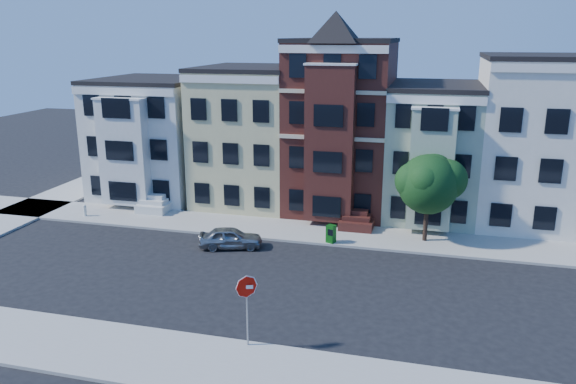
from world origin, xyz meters
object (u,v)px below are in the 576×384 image
(parked_car, at_px, (231,238))
(newspaper_box, at_px, (331,234))
(street_tree, at_px, (428,188))
(stop_sign, at_px, (247,306))
(fire_hydrant, at_px, (85,211))

(parked_car, distance_m, newspaper_box, 6.16)
(parked_car, height_order, newspaper_box, parked_car)
(street_tree, bearing_deg, stop_sign, -115.26)
(street_tree, xyz_separation_m, stop_sign, (-6.80, -14.42, -1.62))
(newspaper_box, bearing_deg, street_tree, 39.06)
(fire_hydrant, height_order, stop_sign, stop_sign)
(fire_hydrant, bearing_deg, street_tree, 2.43)
(street_tree, relative_size, stop_sign, 1.93)
(street_tree, distance_m, fire_hydrant, 23.62)
(newspaper_box, bearing_deg, fire_hydrant, -161.65)
(parked_car, distance_m, stop_sign, 11.58)
(fire_hydrant, xyz_separation_m, stop_sign, (16.59, -13.43, 1.42))
(street_tree, relative_size, parked_car, 1.77)
(stop_sign, bearing_deg, parked_car, 93.09)
(newspaper_box, xyz_separation_m, stop_sign, (-1.20, -12.60, 1.19))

